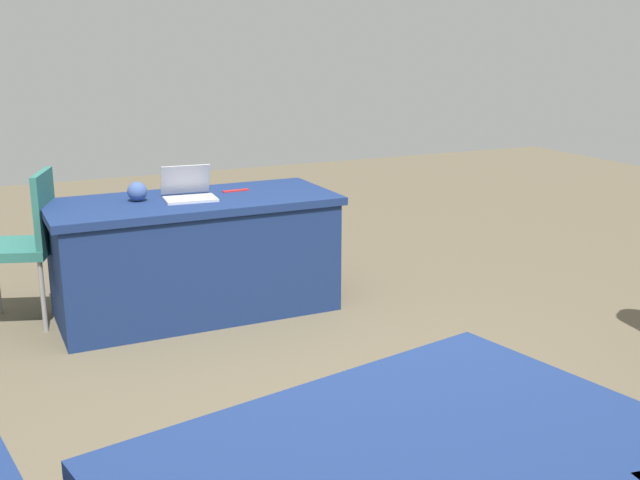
# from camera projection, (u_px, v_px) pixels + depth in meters

# --- Properties ---
(ground_plane) EXTENTS (14.40, 14.40, 0.00)m
(ground_plane) POSITION_uv_depth(u_px,v_px,m) (346.00, 439.00, 3.48)
(ground_plane) COLOR brown
(table_foreground) EXTENTS (1.82, 0.80, 0.76)m
(table_foreground) POSITION_uv_depth(u_px,v_px,m) (195.00, 256.00, 5.00)
(table_foreground) COLOR navy
(table_foreground) RESTS_ON ground
(chair_by_pillar) EXTENTS (0.56, 0.56, 0.96)m
(chair_by_pillar) POSITION_uv_depth(u_px,v_px,m) (26.00, 237.00, 4.78)
(chair_by_pillar) COLOR #9E9993
(chair_by_pillar) RESTS_ON ground
(laptop_silver) EXTENTS (0.34, 0.32, 0.21)m
(laptop_silver) POSITION_uv_depth(u_px,v_px,m) (189.00, 193.00, 4.88)
(laptop_silver) COLOR silver
(laptop_silver) RESTS_ON table_foreground
(yarn_ball) EXTENTS (0.12, 0.12, 0.12)m
(yarn_ball) POSITION_uv_depth(u_px,v_px,m) (137.00, 191.00, 4.81)
(yarn_ball) COLOR #3F5999
(yarn_ball) RESTS_ON table_foreground
(scissors_red) EXTENTS (0.18, 0.05, 0.01)m
(scissors_red) POSITION_uv_depth(u_px,v_px,m) (236.00, 191.00, 5.13)
(scissors_red) COLOR red
(scissors_red) RESTS_ON table_foreground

